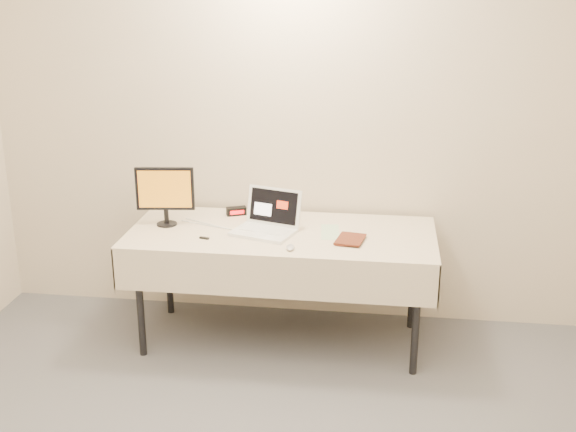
# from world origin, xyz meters

# --- Properties ---
(back_wall) EXTENTS (4.00, 0.10, 2.70)m
(back_wall) POSITION_xyz_m (0.00, 2.50, 1.35)
(back_wall) COLOR beige
(back_wall) RESTS_ON ground
(table) EXTENTS (1.86, 0.81, 0.74)m
(table) POSITION_xyz_m (0.00, 2.05, 0.68)
(table) COLOR black
(table) RESTS_ON ground
(laptop) EXTENTS (0.43, 0.40, 0.25)m
(laptop) POSITION_xyz_m (-0.09, 2.05, 0.80)
(laptop) COLOR white
(laptop) RESTS_ON table
(monitor) EXTENTS (0.36, 0.14, 0.37)m
(monitor) POSITION_xyz_m (-0.73, 2.07, 0.95)
(monitor) COLOR black
(monitor) RESTS_ON table
(book) EXTENTS (0.16, 0.05, 0.21)m
(book) POSITION_xyz_m (0.35, 1.95, 0.84)
(book) COLOR maroon
(book) RESTS_ON table
(alarm_clock) EXTENTS (0.14, 0.10, 0.05)m
(alarm_clock) POSITION_xyz_m (-0.34, 2.32, 0.76)
(alarm_clock) COLOR black
(alarm_clock) RESTS_ON table
(clicker) EXTENTS (0.05, 0.10, 0.02)m
(clicker) POSITION_xyz_m (0.09, 1.76, 0.75)
(clicker) COLOR #BCBCBF
(clicker) RESTS_ON table
(paper_form) EXTENTS (0.13, 0.29, 0.00)m
(paper_form) POSITION_xyz_m (0.29, 2.08, 0.74)
(paper_form) COLOR #B4D6AA
(paper_form) RESTS_ON table
(usb_dongle) EXTENTS (0.06, 0.04, 0.01)m
(usb_dongle) POSITION_xyz_m (-0.44, 1.86, 0.74)
(usb_dongle) COLOR black
(usb_dongle) RESTS_ON table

